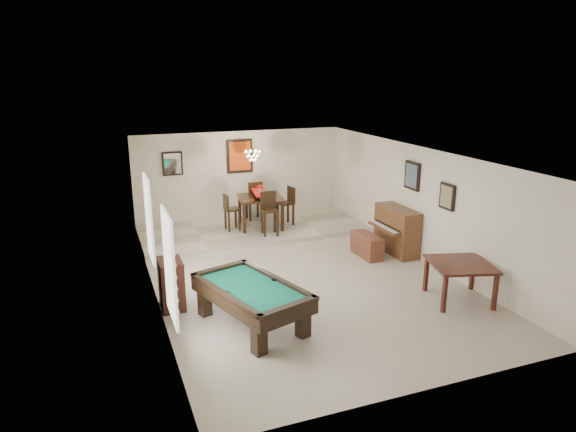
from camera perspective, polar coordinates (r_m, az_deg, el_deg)
ground_plane at (r=11.15m, az=1.10°, el=-6.54°), size 6.00×9.00×0.02m
wall_back at (r=14.87m, az=-5.37°, el=4.40°), size 6.00×0.04×2.60m
wall_front at (r=7.01m, az=15.20°, el=-9.51°), size 6.00×0.04×2.60m
wall_left at (r=10.04m, az=-14.97°, el=-1.71°), size 0.04×9.00×2.60m
wall_right at (r=12.13m, az=14.41°, el=1.33°), size 0.04×9.00×2.60m
ceiling at (r=10.44m, az=1.18°, el=6.83°), size 6.00×9.00×0.04m
dining_step at (r=14.02m, az=-3.86°, el=-1.52°), size 6.00×2.50×0.12m
window_left_front at (r=7.94m, az=-13.03°, el=-5.52°), size 0.06×1.00×1.70m
window_left_rear at (r=10.58m, az=-15.20°, el=-0.26°), size 0.06×1.00×1.70m
pool_table at (r=8.93m, az=-4.05°, el=-9.96°), size 1.74×2.38×0.71m
square_table at (r=10.33m, az=18.49°, el=-6.94°), size 1.35×1.35×0.76m
upright_piano at (r=12.49m, az=11.49°, el=-1.63°), size 0.74×1.33×1.11m
piano_bench at (r=12.25m, az=8.75°, el=-3.25°), size 0.38×0.96×0.53m
apothecary_chest at (r=9.72m, az=-12.84°, el=-7.39°), size 0.41×0.62×0.93m
dining_table at (r=13.94m, az=-3.09°, el=0.71°), size 1.33×1.33×0.96m
flower_vase at (r=13.80m, az=-3.12°, el=3.07°), size 0.15×0.15×0.22m
dining_chair_south at (r=13.22m, az=-2.03°, el=0.25°), size 0.46×0.46×1.12m
dining_chair_north at (r=14.63m, az=-3.83°, el=1.76°), size 0.42×0.42×1.13m
dining_chair_west at (r=13.72m, az=-6.23°, el=0.43°), size 0.39×0.39×0.98m
dining_chair_east at (r=14.11m, az=-0.27°, el=1.12°), size 0.44×0.44×1.05m
chandelier at (r=13.49m, az=-3.96°, el=7.13°), size 0.44×0.44×0.60m
back_painting at (r=14.73m, az=-5.38°, el=6.66°), size 0.75×0.06×0.95m
back_mirror at (r=14.36m, az=-12.72°, el=5.70°), size 0.55×0.06×0.65m
right_picture_upper at (r=12.22m, az=13.65°, el=4.38°), size 0.06×0.55×0.65m
right_picture_lower at (r=11.24m, az=17.28°, el=2.08°), size 0.06×0.45×0.55m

